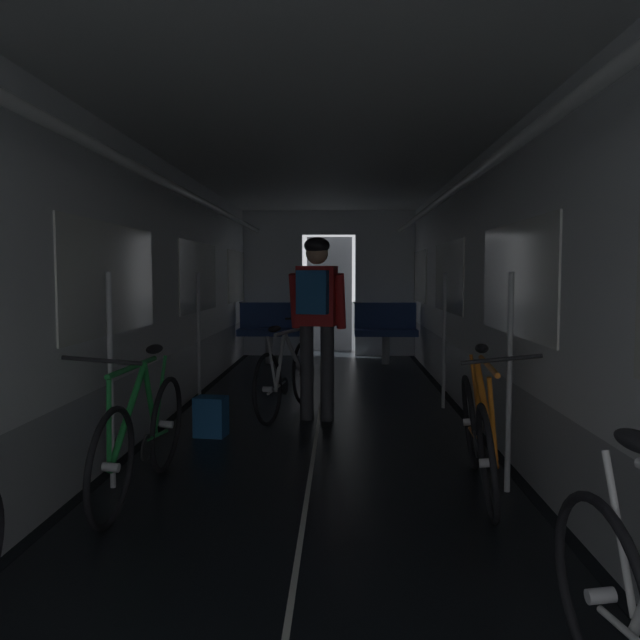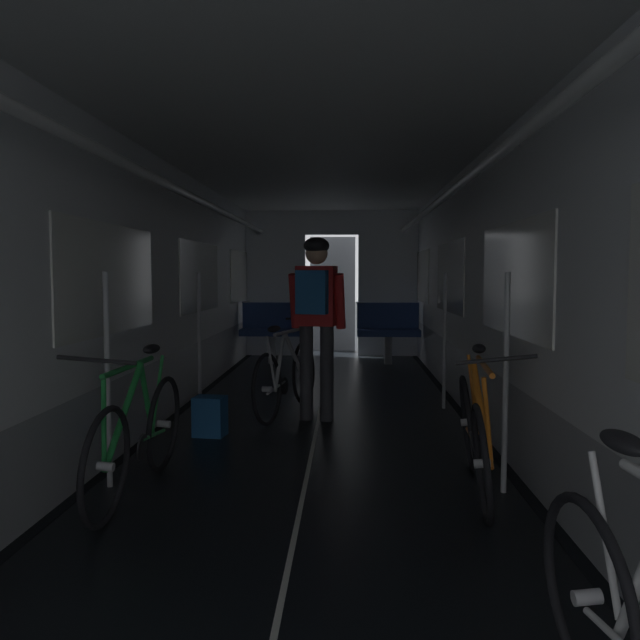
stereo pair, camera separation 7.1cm
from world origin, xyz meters
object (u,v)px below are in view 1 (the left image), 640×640
bicycle_orange (478,432)px  bicycle_silver_in_aisle (287,376)px  bench_seat_far_right (385,327)px  person_cyclist_aisle (316,308)px  bench_seat_far_left (270,327)px  bicycle_green (142,435)px  backpack_on_floor (211,416)px

bicycle_orange → bicycle_silver_in_aisle: bearing=122.1°
bench_seat_far_right → bicycle_orange: bench_seat_far_right is taller
bicycle_orange → bicycle_silver_in_aisle: size_ratio=1.03×
person_cyclist_aisle → bicycle_silver_in_aisle: (-0.30, 0.26, -0.69)m
bench_seat_far_left → bench_seat_far_right: 1.80m
bench_seat_far_right → bicycle_silver_in_aisle: bench_seat_far_right is taller
bicycle_orange → bench_seat_far_right: bearing=91.8°
bicycle_green → backpack_on_floor: (0.13, 1.50, -0.21)m
bench_seat_far_left → bicycle_silver_in_aisle: (0.58, -3.72, -0.18)m
bicycle_orange → person_cyclist_aisle: person_cyclist_aisle is taller
bench_seat_far_right → bicycle_green: (-1.93, -6.12, -0.18)m
bicycle_silver_in_aisle → backpack_on_floor: 1.08m
bicycle_orange → backpack_on_floor: bearing=145.8°
bench_seat_far_left → bench_seat_far_right: bearing=0.0°
bicycle_green → bench_seat_far_right: bearing=72.5°
bench_seat_far_right → bicycle_silver_in_aisle: bearing=-108.2°
person_cyclist_aisle → bicycle_silver_in_aisle: bearing=139.2°
person_cyclist_aisle → bicycle_orange: bearing=-60.8°
bench_seat_far_right → bicycle_orange: 5.97m
bench_seat_far_left → bicycle_silver_in_aisle: 3.77m
bench_seat_far_left → bicycle_green: (-0.13, -6.12, -0.18)m
bench_seat_far_left → person_cyclist_aisle: 4.11m
bicycle_silver_in_aisle → backpack_on_floor: bicycle_silver_in_aisle is taller
bicycle_green → person_cyclist_aisle: person_cyclist_aisle is taller
bench_seat_far_right → bicycle_orange: (0.19, -5.97, -0.19)m
bench_seat_far_right → person_cyclist_aisle: person_cyclist_aisle is taller
person_cyclist_aisle → bench_seat_far_left: bearing=102.5°
person_cyclist_aisle → backpack_on_floor: size_ratio=5.09×
bench_seat_far_left → bicycle_silver_in_aisle: bench_seat_far_left is taller
bench_seat_far_right → bench_seat_far_left: bearing=180.0°
bicycle_orange → backpack_on_floor: bicycle_orange is taller
bicycle_green → backpack_on_floor: bearing=85.0°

